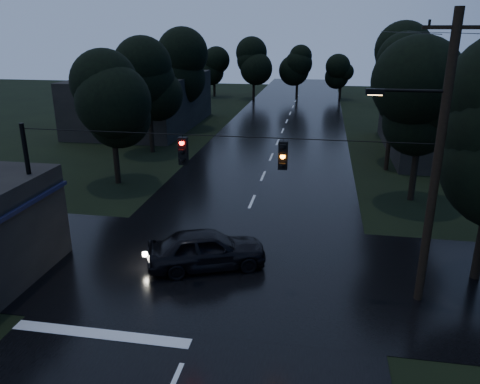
% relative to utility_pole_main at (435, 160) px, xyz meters
% --- Properties ---
extents(main_road, '(12.00, 120.00, 0.02)m').
position_rel_utility_pole_main_xyz_m(main_road, '(-7.41, 19.00, -5.26)').
color(main_road, black).
rests_on(main_road, ground).
extents(cross_street, '(60.00, 9.00, 0.02)m').
position_rel_utility_pole_main_xyz_m(cross_street, '(-7.41, 1.00, -5.26)').
color(cross_street, black).
rests_on(cross_street, ground).
extents(building_far_right, '(10.00, 14.00, 4.40)m').
position_rel_utility_pole_main_xyz_m(building_far_right, '(6.59, 23.00, -3.06)').
color(building_far_right, black).
rests_on(building_far_right, ground).
extents(building_far_left, '(10.00, 16.00, 5.00)m').
position_rel_utility_pole_main_xyz_m(building_far_left, '(-21.41, 29.00, -2.76)').
color(building_far_left, black).
rests_on(building_far_left, ground).
extents(utility_pole_main, '(3.50, 0.30, 10.00)m').
position_rel_utility_pole_main_xyz_m(utility_pole_main, '(0.00, 0.00, 0.00)').
color(utility_pole_main, black).
rests_on(utility_pole_main, ground).
extents(utility_pole_far, '(2.00, 0.30, 7.50)m').
position_rel_utility_pole_main_xyz_m(utility_pole_far, '(0.89, 17.00, -1.38)').
color(utility_pole_far, black).
rests_on(utility_pole_far, ground).
extents(anchor_pole_left, '(0.18, 0.18, 6.00)m').
position_rel_utility_pole_main_xyz_m(anchor_pole_left, '(-14.91, 0.00, -2.26)').
color(anchor_pole_left, black).
rests_on(anchor_pole_left, ground).
extents(span_signals, '(15.00, 0.37, 1.12)m').
position_rel_utility_pole_main_xyz_m(span_signals, '(-6.85, -0.01, -0.01)').
color(span_signals, black).
rests_on(span_signals, ground).
extents(tree_left_a, '(3.92, 3.92, 8.26)m').
position_rel_utility_pole_main_xyz_m(tree_left_a, '(-16.41, 11.00, -0.02)').
color(tree_left_a, black).
rests_on(tree_left_a, ground).
extents(tree_left_b, '(4.20, 4.20, 8.85)m').
position_rel_utility_pole_main_xyz_m(tree_left_b, '(-17.01, 19.00, 0.36)').
color(tree_left_b, black).
rests_on(tree_left_b, ground).
extents(tree_left_c, '(4.48, 4.48, 9.44)m').
position_rel_utility_pole_main_xyz_m(tree_left_c, '(-17.61, 29.00, 0.74)').
color(tree_left_c, black).
rests_on(tree_left_c, ground).
extents(tree_right_a, '(4.20, 4.20, 8.85)m').
position_rel_utility_pole_main_xyz_m(tree_right_a, '(1.59, 11.00, 0.36)').
color(tree_right_a, black).
rests_on(tree_right_a, ground).
extents(tree_right_b, '(4.48, 4.48, 9.44)m').
position_rel_utility_pole_main_xyz_m(tree_right_b, '(2.19, 19.00, 0.74)').
color(tree_right_b, black).
rests_on(tree_right_b, ground).
extents(tree_right_c, '(4.76, 4.76, 10.03)m').
position_rel_utility_pole_main_xyz_m(tree_right_c, '(2.79, 29.00, 1.11)').
color(tree_right_c, black).
rests_on(tree_right_c, ground).
extents(car, '(5.23, 3.58, 1.65)m').
position_rel_utility_pole_main_xyz_m(car, '(-8.10, 1.05, -4.43)').
color(car, black).
rests_on(car, ground).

